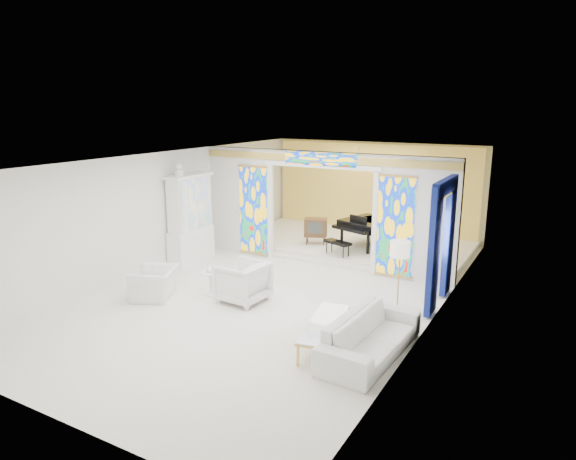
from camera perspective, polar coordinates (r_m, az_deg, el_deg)
The scene contains 24 objects.
floor at distance 12.05m, azimuth -0.55°, elevation -6.39°, with size 12.00×12.00×0.00m, color white.
ceiling at distance 11.38m, azimuth -0.58°, elevation 7.95°, with size 7.00×12.00×0.02m, color white.
wall_back at distance 17.00m, azimuth 9.61°, elevation 4.57°, with size 7.00×0.02×3.00m, color silver.
wall_front at distance 7.31m, azimuth -25.04°, elevation -8.82°, with size 7.00×0.02×3.00m, color silver.
wall_left at distance 13.67m, azimuth -13.39°, elevation 2.19°, with size 0.02×12.00×3.00m, color silver.
wall_right at distance 10.38m, azimuth 16.43°, elevation -1.60°, with size 0.02×12.00×3.00m, color silver.
partition_wall at distance 13.32m, azimuth 3.72°, elevation 2.91°, with size 7.00×0.22×3.00m.
stained_glass_left at distance 14.28m, azimuth -3.84°, elevation 2.20°, with size 0.90×0.04×2.40m, color gold.
stained_glass_right at distance 12.57m, azimuth 11.85°, elevation 0.35°, with size 0.90×0.04×2.40m, color gold.
stained_glass_transom at distance 13.06m, azimuth 3.60°, elevation 7.87°, with size 2.00×0.04×0.34m, color gold.
alcove_platform at distance 15.55m, azimuth 7.01°, elevation -1.50°, with size 6.80×3.80×0.18m, color white.
gold_curtain_back at distance 16.89m, azimuth 9.47°, elevation 4.51°, with size 6.70×0.10×2.90m, color gold.
chandelier at distance 14.93m, azimuth 7.85°, elevation 7.46°, with size 0.48×0.48×0.30m, color #C49144.
blue_drapes at distance 11.05m, azimuth 16.79°, elevation -0.30°, with size 0.14×1.85×2.65m.
china_cabinet at distance 13.99m, azimuth -10.82°, elevation 1.19°, with size 0.56×1.46×2.72m.
armchair_left at distance 11.73m, azimuth -14.56°, elevation -5.73°, with size 1.01×0.88×0.65m, color silver.
armchair_right at distance 11.14m, azimuth -5.06°, elevation -5.75°, with size 0.94×0.97×0.88m, color white.
sofa at distance 8.95m, azimuth 9.16°, elevation -11.50°, with size 2.42×0.95×0.71m, color white.
side_table at distance 11.62m, azimuth -8.62°, elevation -5.48°, with size 0.50×0.50×0.54m.
vase at distance 11.54m, azimuth -8.67°, elevation -4.19°, with size 0.17×0.17×0.18m, color white.
coffee_table at distance 9.20m, azimuth 4.11°, elevation -10.42°, with size 0.96×1.96×0.42m.
floor_lamp at distance 10.17m, azimuth 12.33°, elevation -2.49°, with size 0.44×0.44×1.59m.
grand_piano at distance 14.82m, azimuth 9.54°, elevation 0.61°, with size 2.00×2.52×0.97m.
tv_console at distance 14.99m, azimuth 3.09°, elevation 0.28°, with size 0.76×0.64×0.75m.
Camera 1 is at (5.65, -9.81, 4.14)m, focal length 32.00 mm.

